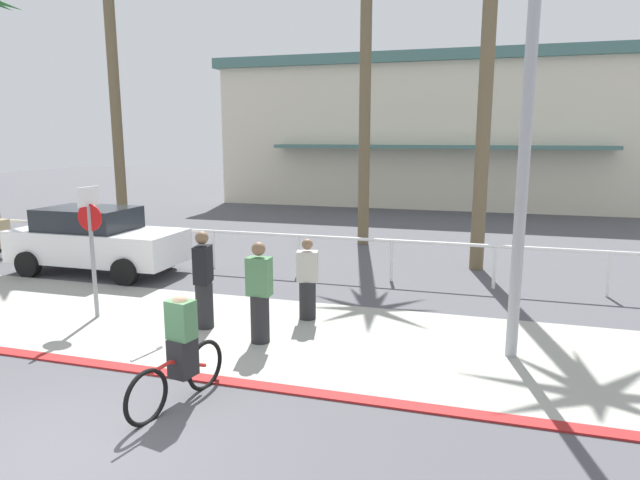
% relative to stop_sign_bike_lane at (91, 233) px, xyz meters
% --- Properties ---
extents(ground_plane, '(80.00, 80.00, 0.00)m').
position_rel_stop_sign_bike_lane_xyz_m(ground_plane, '(2.67, 5.89, -1.68)').
color(ground_plane, '#4C4C51').
extents(sidewalk_strip, '(44.00, 4.00, 0.02)m').
position_rel_stop_sign_bike_lane_xyz_m(sidewalk_strip, '(2.67, 0.09, -1.67)').
color(sidewalk_strip, '#9E9E93').
rests_on(sidewalk_strip, ground).
extents(curb_paint, '(44.00, 0.24, 0.03)m').
position_rel_stop_sign_bike_lane_xyz_m(curb_paint, '(2.67, -1.91, -1.66)').
color(curb_paint, maroon).
rests_on(curb_paint, ground).
extents(building_backdrop, '(22.48, 11.44, 7.35)m').
position_rel_stop_sign_bike_lane_xyz_m(building_backdrop, '(4.91, 22.90, 2.02)').
color(building_backdrop, beige).
rests_on(building_backdrop, ground).
extents(rail_fence, '(19.23, 0.08, 1.04)m').
position_rel_stop_sign_bike_lane_xyz_m(rail_fence, '(2.67, 4.39, -0.84)').
color(rail_fence, white).
rests_on(rail_fence, ground).
extents(stop_sign_bike_lane, '(0.52, 0.56, 2.56)m').
position_rel_stop_sign_bike_lane_xyz_m(stop_sign_bike_lane, '(0.00, 0.00, 0.00)').
color(stop_sign_bike_lane, gray).
rests_on(stop_sign_bike_lane, ground).
extents(streetlight_curb, '(0.24, 2.54, 7.50)m').
position_rel_stop_sign_bike_lane_xyz_m(streetlight_curb, '(7.66, 0.01, 2.60)').
color(streetlight_curb, '#9EA0A5').
rests_on(streetlight_curb, ground).
extents(palm_tree_1, '(3.32, 3.53, 9.12)m').
position_rel_stop_sign_bike_lane_xyz_m(palm_tree_1, '(-4.96, 7.79, 4.97)').
color(palm_tree_1, brown).
rests_on(palm_tree_1, ground).
extents(palm_tree_2, '(3.01, 3.12, 9.39)m').
position_rel_stop_sign_bike_lane_xyz_m(palm_tree_2, '(3.44, 8.81, 5.33)').
color(palm_tree_2, brown).
rests_on(palm_tree_2, ground).
extents(car_white_1, '(4.40, 2.02, 1.69)m').
position_rel_stop_sign_bike_lane_xyz_m(car_white_1, '(-2.39, 3.09, -0.81)').
color(car_white_1, white).
rests_on(car_white_1, ground).
extents(cyclist_red_0, '(0.44, 1.79, 1.50)m').
position_rel_stop_sign_bike_lane_xyz_m(cyclist_red_0, '(3.38, -2.60, -0.98)').
color(cyclist_red_0, black).
rests_on(cyclist_red_0, ground).
extents(pedestrian_0, '(0.40, 0.32, 1.77)m').
position_rel_stop_sign_bike_lane_xyz_m(pedestrian_0, '(3.57, -0.34, -0.86)').
color(pedestrian_0, '#232326').
rests_on(pedestrian_0, ground).
extents(pedestrian_1, '(0.45, 0.38, 1.59)m').
position_rel_stop_sign_bike_lane_xyz_m(pedestrian_1, '(3.97, 1.07, -0.95)').
color(pedestrian_1, '#232326').
rests_on(pedestrian_1, ground).
extents(pedestrian_2, '(0.37, 0.44, 1.82)m').
position_rel_stop_sign_bike_lane_xyz_m(pedestrian_2, '(2.31, 0.05, -0.82)').
color(pedestrian_2, '#232326').
rests_on(pedestrian_2, ground).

